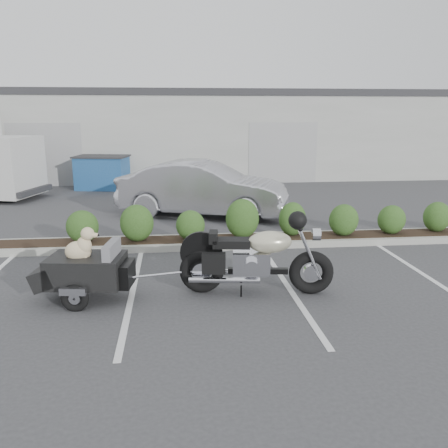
{
  "coord_description": "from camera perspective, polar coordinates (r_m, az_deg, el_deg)",
  "views": [
    {
      "loc": [
        -0.76,
        -8.34,
        2.97
      ],
      "look_at": [
        0.26,
        1.09,
        0.75
      ],
      "focal_mm": 38.0,
      "sensor_mm": 36.0,
      "label": 1
    }
  ],
  "objects": [
    {
      "name": "ground",
      "position": [
        8.88,
        -0.89,
        -6.36
      ],
      "size": [
        90.0,
        90.0,
        0.0
      ],
      "primitive_type": "plane",
      "color": "#38383A",
      "rests_on": "ground"
    },
    {
      "name": "dumpster",
      "position": [
        19.68,
        -14.42,
        6.06
      ],
      "size": [
        2.25,
        1.74,
        1.33
      ],
      "rotation": [
        0.0,
        0.0,
        -0.19
      ],
      "color": "#1B4D8A",
      "rests_on": "ground"
    },
    {
      "name": "building",
      "position": [
        25.37,
        -4.5,
        10.93
      ],
      "size": [
        26.0,
        10.0,
        4.0
      ],
      "primitive_type": "cube",
      "color": "#9EA099",
      "rests_on": "ground"
    },
    {
      "name": "motorcycle",
      "position": [
        7.93,
        3.87,
        -4.28
      ],
      "size": [
        2.59,
        0.99,
        1.49
      ],
      "rotation": [
        0.0,
        0.0,
        -0.14
      ],
      "color": "black",
      "rests_on": "ground"
    },
    {
      "name": "sedan",
      "position": [
        13.95,
        -2.53,
        4.25
      ],
      "size": [
        5.21,
        3.24,
        1.62
      ],
      "primitive_type": "imported",
      "rotation": [
        0.0,
        0.0,
        1.23
      ],
      "color": "#B2B1B9",
      "rests_on": "ground"
    },
    {
      "name": "planter_kerb",
      "position": [
        11.07,
        3.22,
        -2.01
      ],
      "size": [
        12.0,
        1.0,
        0.15
      ],
      "primitive_type": "cube",
      "color": "#9E9E93",
      "rests_on": "ground"
    },
    {
      "name": "pet_trailer",
      "position": [
        8.0,
        -16.32,
        -5.21
      ],
      "size": [
        2.09,
        1.18,
        1.23
      ],
      "rotation": [
        0.0,
        0.0,
        -0.14
      ],
      "color": "black",
      "rests_on": "ground"
    }
  ]
}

